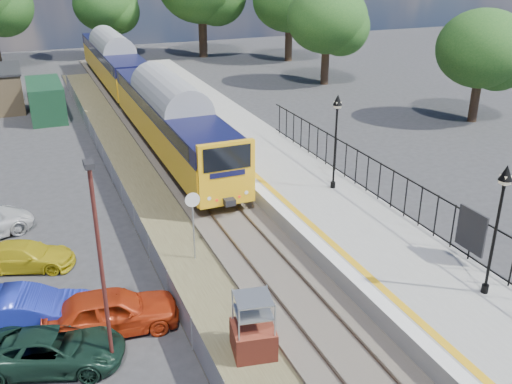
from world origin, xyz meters
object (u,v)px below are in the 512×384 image
train (136,82)px  speed_sign (193,214)px  victorian_lamp_north (337,120)px  victorian_lamp_south (501,201)px  carpark_lamp (100,258)px  car_red (111,311)px  car_blue (25,313)px  car_yellow (25,256)px  brick_plinth (253,327)px  car_green (53,349)px

train → speed_sign: 23.58m
victorian_lamp_north → victorian_lamp_south: bearing=-88.9°
carpark_lamp → car_red: carpark_lamp is taller
car_red → carpark_lamp: bearing=176.0°
train → car_blue: bearing=-109.0°
victorian_lamp_north → car_red: (-11.64, -6.05, -3.56)m
carpark_lamp → car_yellow: 8.22m
brick_plinth → speed_sign: (0.00, 6.26, 1.04)m
train → speed_sign: size_ratio=13.78×
speed_sign → car_blue: size_ratio=0.64×
victorian_lamp_south → speed_sign: bearing=137.4°
train → car_green: bearing=-106.4°
train → car_red: bearing=-103.3°
victorian_lamp_south → train: victorian_lamp_south is taller
train → carpark_lamp: size_ratio=6.17×
victorian_lamp_north → car_yellow: bearing=-177.0°
victorian_lamp_north → car_blue: victorian_lamp_north is taller
brick_plinth → carpark_lamp: 5.10m
car_red → car_blue: size_ratio=0.94×
victorian_lamp_north → car_green: (-13.55, -7.13, -3.71)m
victorian_lamp_north → speed_sign: victorian_lamp_north is taller
victorian_lamp_south → brick_plinth: victorian_lamp_south is taller
car_green → victorian_lamp_north: bearing=-43.3°
train → car_yellow: 23.34m
victorian_lamp_south → car_blue: size_ratio=1.00×
brick_plinth → car_green: bearing=162.9°
victorian_lamp_south → victorian_lamp_north: (-0.20, 10.00, 0.00)m
car_green → car_blue: (-0.70, 1.99, 0.17)m
brick_plinth → car_red: brick_plinth is taller
carpark_lamp → car_green: size_ratio=1.58×
car_blue → victorian_lamp_north: bearing=-58.6°
brick_plinth → car_green: size_ratio=0.49×
carpark_lamp → victorian_lamp_south: bearing=-9.5°
car_green → car_blue: 2.12m
carpark_lamp → car_blue: bearing=129.1°
speed_sign → car_yellow: size_ratio=0.79×
train → car_yellow: train is taller
car_green → car_yellow: 6.43m
brick_plinth → carpark_lamp: (-4.15, 0.94, 2.81)m
brick_plinth → victorian_lamp_north: bearing=48.8°
victorian_lamp_south → carpark_lamp: carpark_lamp is taller
car_red → car_yellow: car_red is taller
car_blue → train: bearing=-7.4°
car_red → brick_plinth: bearing=-121.3°
train → speed_sign: train is taller
victorian_lamp_south → car_red: victorian_lamp_south is taller
train → car_red: 27.64m
carpark_lamp → car_blue: (-2.29, 2.82, -3.04)m
carpark_lamp → car_green: bearing=152.6°
brick_plinth → car_red: 4.78m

